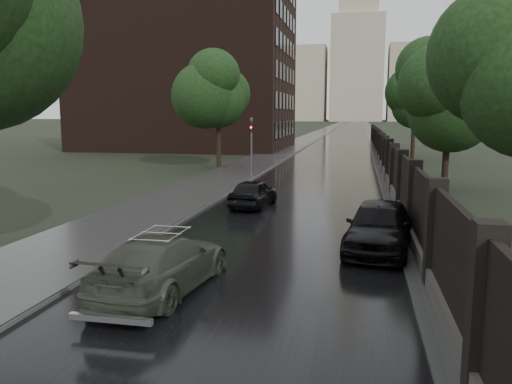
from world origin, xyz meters
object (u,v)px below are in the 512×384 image
traffic_light (252,142)px  car_right_near (379,226)px  hatchback_left (253,193)px  tree_left_far (218,101)px  volga_sedan (162,263)px  tree_right_c (415,106)px  tree_right_b (449,101)px

traffic_light → car_right_near: size_ratio=0.86×
traffic_light → hatchback_left: 10.86m
tree_left_far → volga_sedan: (6.18, -26.64, -4.56)m
volga_sedan → hatchback_left: volga_sedan is taller
tree_right_c → traffic_light: size_ratio=1.75×
volga_sedan → hatchback_left: (-0.14, 11.18, -0.04)m
tree_left_far → tree_right_c: bearing=32.8°
hatchback_left → car_right_near: bearing=134.5°
tree_right_c → hatchback_left: tree_right_c is taller
traffic_light → car_right_near: bearing=-65.5°
tree_right_c → volga_sedan: 38.05m
traffic_light → car_right_near: (7.70, -16.93, -1.61)m
tree_right_c → volga_sedan: size_ratio=1.48×
hatchback_left → traffic_light: bearing=-72.5°
tree_right_c → hatchback_left: bearing=-110.4°
volga_sedan → car_right_near: size_ratio=1.02×
tree_right_c → traffic_light: 19.26m
traffic_light → tree_right_b: bearing=-14.2°
hatchback_left → tree_left_far: bearing=-63.8°
tree_right_b → hatchback_left: 12.79m
tree_right_c → traffic_light: bearing=-128.2°
car_right_near → hatchback_left: bearing=136.8°
tree_right_c → tree_left_far: bearing=-147.2°
volga_sedan → car_right_near: bearing=-132.7°
tree_left_far → tree_right_c: size_ratio=1.05×
tree_right_c → traffic_light: (-11.80, -15.01, -2.55)m
tree_left_far → volga_sedan: 27.73m
volga_sedan → tree_left_far: bearing=-71.7°
tree_right_c → hatchback_left: 27.50m
tree_right_c → volga_sedan: (-9.32, -36.64, -4.26)m
tree_left_far → traffic_light: tree_left_far is taller
hatchback_left → car_right_near: size_ratio=0.82×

